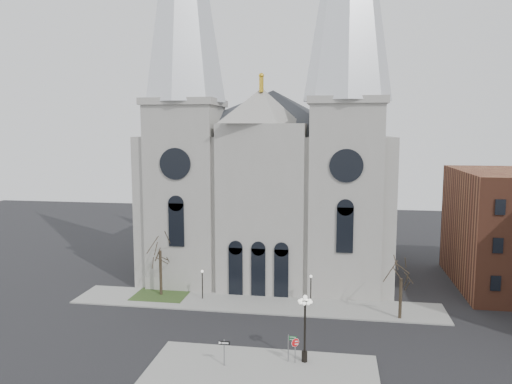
# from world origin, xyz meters

# --- Properties ---
(ground) EXTENTS (160.00, 160.00, 0.00)m
(ground) POSITION_xyz_m (0.00, 0.00, 0.00)
(ground) COLOR black
(ground) RESTS_ON ground
(sidewalk_near) EXTENTS (18.00, 10.00, 0.14)m
(sidewalk_near) POSITION_xyz_m (3.00, -5.00, 0.07)
(sidewalk_near) COLOR gray
(sidewalk_near) RESTS_ON ground
(sidewalk_far) EXTENTS (40.00, 6.00, 0.14)m
(sidewalk_far) POSITION_xyz_m (0.00, 11.00, 0.07)
(sidewalk_far) COLOR gray
(sidewalk_far) RESTS_ON ground
(grass_patch) EXTENTS (6.00, 5.00, 0.18)m
(grass_patch) POSITION_xyz_m (-11.00, 12.00, 0.09)
(grass_patch) COLOR #2B401B
(grass_patch) RESTS_ON ground
(cathedral) EXTENTS (33.00, 26.66, 54.00)m
(cathedral) POSITION_xyz_m (0.00, 22.86, 18.48)
(cathedral) COLOR #9C9992
(cathedral) RESTS_ON ground
(tree_left) EXTENTS (3.20, 3.20, 7.50)m
(tree_left) POSITION_xyz_m (-11.00, 12.00, 5.58)
(tree_left) COLOR black
(tree_left) RESTS_ON ground
(tree_right) EXTENTS (3.20, 3.20, 6.00)m
(tree_right) POSITION_xyz_m (15.00, 9.00, 4.47)
(tree_right) COLOR black
(tree_right) RESTS_ON ground
(ped_lamp_left) EXTENTS (0.32, 0.32, 3.26)m
(ped_lamp_left) POSITION_xyz_m (-6.00, 11.50, 2.33)
(ped_lamp_left) COLOR black
(ped_lamp_left) RESTS_ON sidewalk_far
(ped_lamp_right) EXTENTS (0.32, 0.32, 3.26)m
(ped_lamp_right) POSITION_xyz_m (6.00, 11.50, 2.33)
(ped_lamp_right) COLOR black
(ped_lamp_right) RESTS_ON sidewalk_far
(stop_sign) EXTENTS (0.74, 0.22, 2.10)m
(stop_sign) POSITION_xyz_m (5.47, -2.32, 1.66)
(stop_sign) COLOR slate
(stop_sign) RESTS_ON sidewalk_near
(globe_lamp) EXTENTS (1.33, 1.33, 5.58)m
(globe_lamp) POSITION_xyz_m (6.20, -1.96, 3.64)
(globe_lamp) COLOR black
(globe_lamp) RESTS_ON sidewalk_near
(one_way_sign) EXTENTS (0.94, 0.09, 2.14)m
(one_way_sign) POSITION_xyz_m (-0.07, -3.67, 1.59)
(one_way_sign) COLOR slate
(one_way_sign) RESTS_ON sidewalk_near
(street_name_sign) EXTENTS (0.72, 0.09, 2.26)m
(street_name_sign) POSITION_xyz_m (4.99, -2.18, 1.47)
(street_name_sign) COLOR slate
(street_name_sign) RESTS_ON sidewalk_near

